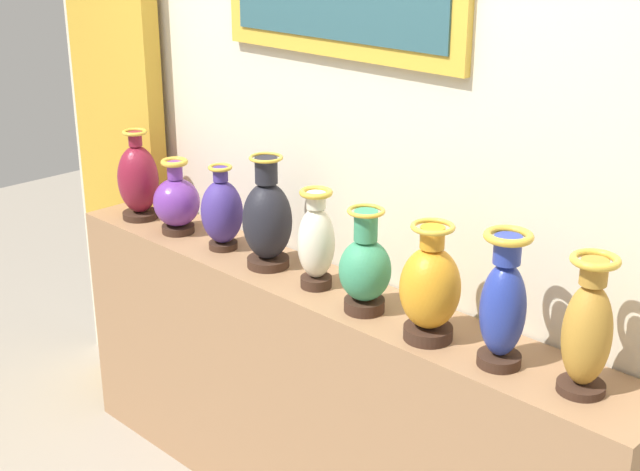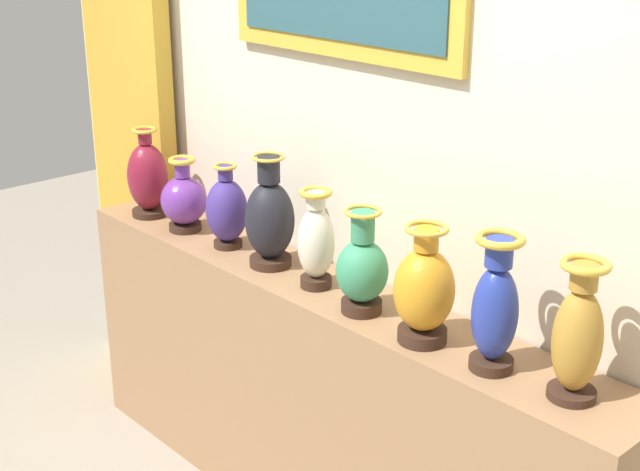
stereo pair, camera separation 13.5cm
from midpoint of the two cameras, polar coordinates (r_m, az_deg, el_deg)
name	(u,v)px [view 2 (the right image)]	position (r m, az deg, el deg)	size (l,w,h in m)	color
display_shelf	(320,407)	(3.42, 1.15, -10.77)	(2.53, 0.34, 0.99)	#99704C
back_wall	(368,113)	(3.16, 4.28, 7.70)	(3.77, 0.14, 3.12)	beige
curtain_gold	(133,134)	(4.21, -10.83, 6.31)	(0.59, 0.08, 2.52)	gold
vase_burgundy	(148,178)	(3.89, -9.85, 3.62)	(0.17, 0.17, 0.38)	#382319
vase_violet	(184,200)	(3.70, -7.56, 2.25)	(0.19, 0.19, 0.31)	#382319
vase_indigo	(227,210)	(3.50, -4.81, 1.59)	(0.16, 0.16, 0.33)	#382319
vase_onyx	(270,219)	(3.30, -2.02, 1.02)	(0.18, 0.18, 0.42)	#382319
vase_ivory	(315,241)	(3.12, 0.92, -0.38)	(0.13, 0.13, 0.36)	#382319
vase_jade	(362,269)	(2.94, 3.99, -2.16)	(0.17, 0.17, 0.36)	#382319
vase_amber	(424,291)	(2.76, 7.99, -3.47)	(0.19, 0.19, 0.38)	#382319
vase_cobalt	(495,308)	(2.62, 12.46, -4.50)	(0.14, 0.14, 0.41)	#382319
vase_ochre	(578,336)	(2.54, 17.44, -6.09)	(0.14, 0.14, 0.40)	#382319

